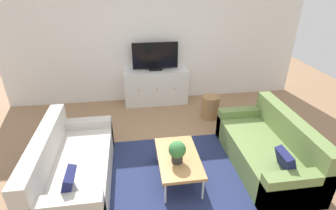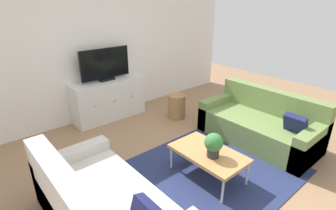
{
  "view_description": "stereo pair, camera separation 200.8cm",
  "coord_description": "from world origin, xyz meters",
  "px_view_note": "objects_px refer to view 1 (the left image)",
  "views": [
    {
      "loc": [
        -0.51,
        -3.0,
        2.64
      ],
      "look_at": [
        0.0,
        0.56,
        0.79
      ],
      "focal_mm": 27.98,
      "sensor_mm": 36.0,
      "label": 1
    },
    {
      "loc": [
        -2.2,
        -2.01,
        2.2
      ],
      "look_at": [
        0.0,
        0.56,
        0.79
      ],
      "focal_mm": 27.99,
      "sensor_mm": 36.0,
      "label": 2
    }
  ],
  "objects_px": {
    "coffee_table": "(178,158)",
    "wicker_basket": "(210,107)",
    "couch_right_side": "(270,150)",
    "couch_left_side": "(69,169)",
    "flat_screen_tv": "(155,57)",
    "potted_plant": "(177,151)",
    "tv_console": "(156,87)"
  },
  "relations": [
    {
      "from": "potted_plant",
      "to": "wicker_basket",
      "type": "xyz_separation_m",
      "value": [
        0.98,
        1.73,
        -0.32
      ]
    },
    {
      "from": "couch_left_side",
      "to": "coffee_table",
      "type": "height_order",
      "value": "couch_left_side"
    },
    {
      "from": "wicker_basket",
      "to": "coffee_table",
      "type": "bearing_deg",
      "value": -119.97
    },
    {
      "from": "potted_plant",
      "to": "tv_console",
      "type": "bearing_deg",
      "value": 90.38
    },
    {
      "from": "coffee_table",
      "to": "wicker_basket",
      "type": "xyz_separation_m",
      "value": [
        0.94,
        1.63,
        -0.12
      ]
    },
    {
      "from": "potted_plant",
      "to": "wicker_basket",
      "type": "relative_size",
      "value": 0.68
    },
    {
      "from": "coffee_table",
      "to": "couch_right_side",
      "type": "bearing_deg",
      "value": 3.49
    },
    {
      "from": "coffee_table",
      "to": "flat_screen_tv",
      "type": "height_order",
      "value": "flat_screen_tv"
    },
    {
      "from": "couch_right_side",
      "to": "wicker_basket",
      "type": "distance_m",
      "value": 1.61
    },
    {
      "from": "coffee_table",
      "to": "wicker_basket",
      "type": "relative_size",
      "value": 2.09
    },
    {
      "from": "couch_left_side",
      "to": "coffee_table",
      "type": "xyz_separation_m",
      "value": [
        1.47,
        -0.09,
        0.08
      ]
    },
    {
      "from": "potted_plant",
      "to": "couch_right_side",
      "type": "bearing_deg",
      "value": 7.35
    },
    {
      "from": "couch_right_side",
      "to": "coffee_table",
      "type": "xyz_separation_m",
      "value": [
        -1.4,
        -0.09,
        0.08
      ]
    },
    {
      "from": "potted_plant",
      "to": "coffee_table",
      "type": "bearing_deg",
      "value": 68.07
    },
    {
      "from": "wicker_basket",
      "to": "couch_right_side",
      "type": "bearing_deg",
      "value": -73.36
    },
    {
      "from": "couch_left_side",
      "to": "tv_console",
      "type": "distance_m",
      "value": 2.77
    },
    {
      "from": "potted_plant",
      "to": "wicker_basket",
      "type": "distance_m",
      "value": 2.01
    },
    {
      "from": "tv_console",
      "to": "couch_left_side",
      "type": "bearing_deg",
      "value": -120.83
    },
    {
      "from": "couch_right_side",
      "to": "wicker_basket",
      "type": "relative_size",
      "value": 3.96
    },
    {
      "from": "potted_plant",
      "to": "tv_console",
      "type": "xyz_separation_m",
      "value": [
        -0.02,
        2.56,
        -0.17
      ]
    },
    {
      "from": "coffee_table",
      "to": "flat_screen_tv",
      "type": "distance_m",
      "value": 2.58
    },
    {
      "from": "couch_left_side",
      "to": "flat_screen_tv",
      "type": "relative_size",
      "value": 1.9
    },
    {
      "from": "couch_left_side",
      "to": "potted_plant",
      "type": "bearing_deg",
      "value": -7.38
    },
    {
      "from": "couch_right_side",
      "to": "coffee_table",
      "type": "bearing_deg",
      "value": -176.51
    },
    {
      "from": "couch_left_side",
      "to": "tv_console",
      "type": "bearing_deg",
      "value": 59.17
    },
    {
      "from": "couch_left_side",
      "to": "potted_plant",
      "type": "xyz_separation_m",
      "value": [
        1.43,
        -0.19,
        0.28
      ]
    },
    {
      "from": "coffee_table",
      "to": "wicker_basket",
      "type": "height_order",
      "value": "wicker_basket"
    },
    {
      "from": "couch_left_side",
      "to": "tv_console",
      "type": "xyz_separation_m",
      "value": [
        1.42,
        2.37,
        0.11
      ]
    },
    {
      "from": "flat_screen_tv",
      "to": "wicker_basket",
      "type": "bearing_deg",
      "value": -40.48
    },
    {
      "from": "flat_screen_tv",
      "to": "wicker_basket",
      "type": "distance_m",
      "value": 1.55
    },
    {
      "from": "potted_plant",
      "to": "wicker_basket",
      "type": "height_order",
      "value": "potted_plant"
    },
    {
      "from": "coffee_table",
      "to": "potted_plant",
      "type": "relative_size",
      "value": 3.07
    }
  ]
}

